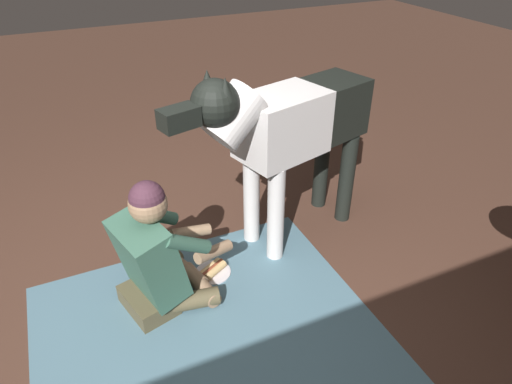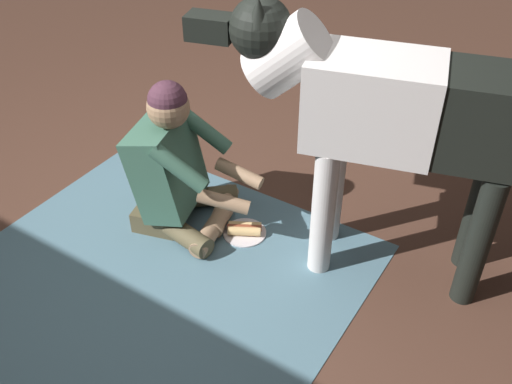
{
  "view_description": "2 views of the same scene",
  "coord_description": "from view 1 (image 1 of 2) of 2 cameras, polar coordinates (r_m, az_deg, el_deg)",
  "views": [
    {
      "loc": [
        0.39,
        1.92,
        2.05
      ],
      "look_at": [
        -0.59,
        -0.24,
        0.53
      ],
      "focal_mm": 31.76,
      "sensor_mm": 36.0,
      "label": 1
    },
    {
      "loc": [
        -1.57,
        1.72,
        2.07
      ],
      "look_at": [
        -0.46,
        -0.03,
        0.48
      ],
      "focal_mm": 40.57,
      "sensor_mm": 36.0,
      "label": 2
    }
  ],
  "objects": [
    {
      "name": "person_sitting_on_floor",
      "position": [
        2.67,
        -12.34,
        -7.95
      ],
      "size": [
        0.72,
        0.58,
        0.84
      ],
      "color": "brown",
      "rests_on": "ground"
    },
    {
      "name": "ground_plane",
      "position": [
        2.84,
        -9.21,
        -14.23
      ],
      "size": [
        15.54,
        15.54,
        0.0
      ],
      "primitive_type": "plane",
      "color": "#4C3125"
    },
    {
      "name": "large_dog",
      "position": [
        2.89,
        4.2,
        8.01
      ],
      "size": [
        1.63,
        0.61,
        1.32
      ],
      "color": "silver",
      "rests_on": "ground"
    },
    {
      "name": "area_rug",
      "position": [
        2.65,
        -5.52,
        -18.14
      ],
      "size": [
        1.86,
        1.73,
        0.01
      ],
      "primitive_type": "cube",
      "color": "slate",
      "rests_on": "ground"
    },
    {
      "name": "hot_dog_on_plate",
      "position": [
        3.01,
        -5.45,
        -9.78
      ],
      "size": [
        0.23,
        0.23,
        0.06
      ],
      "color": "silver",
      "rests_on": "ground"
    }
  ]
}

